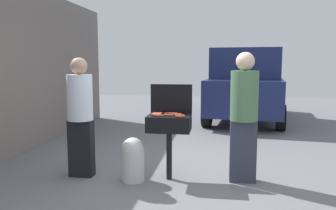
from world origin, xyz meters
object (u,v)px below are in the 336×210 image
at_px(hot_dog_0, 156,114).
at_px(parked_minivan, 247,84).
at_px(hot_dog_10, 158,113).
at_px(person_left, 80,113).
at_px(hot_dog_9, 156,114).
at_px(person_right, 244,112).
at_px(hot_dog_1, 169,113).
at_px(hot_dog_3, 180,115).
at_px(propane_tank, 133,158).
at_px(hot_dog_5, 177,114).
at_px(hot_dog_7, 173,113).
at_px(hot_dog_6, 156,115).
at_px(hot_dog_11, 168,115).
at_px(bbq_grill, 169,125).
at_px(hot_dog_8, 159,115).
at_px(hot_dog_4, 177,115).
at_px(hot_dog_2, 180,117).

xyz_separation_m(hot_dog_0, parked_minivan, (1.66, 5.45, 0.09)).
xyz_separation_m(hot_dog_10, person_left, (-1.10, -0.15, 0.00)).
distance_m(hot_dog_9, person_right, 1.21).
bearing_deg(hot_dog_1, hot_dog_3, -44.20).
bearing_deg(propane_tank, hot_dog_5, 19.41).
xyz_separation_m(hot_dog_7, hot_dog_9, (-0.22, -0.10, 0.00)).
relative_size(person_right, parked_minivan, 0.39).
height_order(hot_dog_5, hot_dog_6, same).
height_order(hot_dog_5, hot_dog_10, same).
height_order(hot_dog_3, person_right, person_right).
distance_m(hot_dog_11, person_left, 1.28).
bearing_deg(hot_dog_1, bbq_grill, -81.19).
bearing_deg(parked_minivan, propane_tank, 77.78).
relative_size(hot_dog_7, hot_dog_10, 1.00).
height_order(bbq_grill, propane_tank, bbq_grill).
xyz_separation_m(hot_dog_3, hot_dog_8, (-0.28, -0.04, 0.00)).
height_order(hot_dog_4, hot_dog_11, same).
distance_m(bbq_grill, hot_dog_2, 0.28).
height_order(hot_dog_3, hot_dog_8, same).
height_order(hot_dog_8, person_right, person_right).
bearing_deg(person_right, hot_dog_5, -6.83).
bearing_deg(hot_dog_5, propane_tank, -160.59).
xyz_separation_m(hot_dog_7, hot_dog_11, (-0.04, -0.18, 0.00)).
xyz_separation_m(hot_dog_4, hot_dog_10, (-0.29, 0.10, 0.00)).
xyz_separation_m(hot_dog_4, parked_minivan, (1.37, 5.44, 0.09)).
xyz_separation_m(hot_dog_5, hot_dog_7, (-0.07, 0.06, 0.00)).
bearing_deg(hot_dog_6, bbq_grill, 18.85).
height_order(hot_dog_0, propane_tank, hot_dog_0).
xyz_separation_m(hot_dog_8, person_right, (1.15, 0.18, 0.04)).
xyz_separation_m(hot_dog_1, hot_dog_7, (0.05, 0.03, 0.00)).
bearing_deg(hot_dog_9, hot_dog_4, -3.90).
relative_size(bbq_grill, hot_dog_3, 7.06).
distance_m(hot_dog_5, parked_minivan, 5.55).
distance_m(hot_dog_1, hot_dog_2, 0.32).
height_order(hot_dog_3, hot_dog_5, same).
bearing_deg(hot_dog_7, hot_dog_4, -57.84).
bearing_deg(hot_dog_11, propane_tank, -169.67).
distance_m(hot_dog_8, hot_dog_11, 0.14).
height_order(hot_dog_1, hot_dog_9, same).
xyz_separation_m(hot_dog_2, person_left, (-1.45, 0.12, 0.00)).
relative_size(hot_dog_6, hot_dog_11, 1.00).
bearing_deg(hot_dog_3, hot_dog_4, 121.50).
relative_size(hot_dog_10, person_right, 0.07).
xyz_separation_m(hot_dog_11, person_right, (1.02, 0.12, 0.04)).
bearing_deg(hot_dog_3, hot_dog_1, 135.80).
relative_size(hot_dog_9, propane_tank, 0.21).
distance_m(hot_dog_4, hot_dog_6, 0.29).
height_order(hot_dog_2, hot_dog_11, same).
xyz_separation_m(hot_dog_2, hot_dog_6, (-0.35, 0.10, 0.00)).
distance_m(hot_dog_2, hot_dog_9, 0.40).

